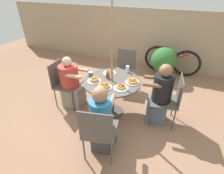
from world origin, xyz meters
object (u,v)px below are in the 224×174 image
at_px(patio_chair_south, 170,98).
at_px(drinking_glass_a, 127,69).
at_px(patio_chair_west, 125,67).
at_px(pancake_plate_c, 94,80).
at_px(diner_south, 160,97).
at_px(pancake_plate_b, 132,82).
at_px(bicycle, 171,61).
at_px(patio_chair_east, 98,130).
at_px(diner_east, 101,122).
at_px(coffee_cup, 91,74).
at_px(pancake_plate_a, 110,73).
at_px(patio_chair_north, 63,81).
at_px(pancake_plate_e, 105,86).
at_px(potted_shrub, 164,61).
at_px(patio_table, 112,86).
at_px(syrup_bottle, 108,76).
at_px(pancake_plate_d, 121,87).
at_px(diner_north, 71,85).

height_order(patio_chair_south, drinking_glass_a, patio_chair_south).
distance_m(patio_chair_west, pancake_plate_c, 1.25).
bearing_deg(drinking_glass_a, diner_south, -23.77).
distance_m(patio_chair_west, pancake_plate_b, 1.12).
height_order(patio_chair_south, bicycle, patio_chair_south).
height_order(patio_chair_east, diner_east, diner_east).
bearing_deg(patio_chair_west, coffee_cup, 66.84).
height_order(pancake_plate_a, pancake_plate_b, pancake_plate_b).
xyz_separation_m(patio_chair_north, drinking_glass_a, (1.22, 0.54, 0.27)).
xyz_separation_m(patio_chair_south, patio_chair_west, (-1.17, 0.91, 0.00)).
distance_m(pancake_plate_a, pancake_plate_e, 0.55).
bearing_deg(diner_south, potted_shrub, -2.35).
xyz_separation_m(patio_chair_south, diner_south, (-0.18, -0.03, -0.00)).
relative_size(patio_chair_east, pancake_plate_c, 3.75).
bearing_deg(patio_table, syrup_bottle, 150.67).
relative_size(diner_east, pancake_plate_d, 4.50).
xyz_separation_m(patio_table, diner_east, (0.20, -0.87, -0.09)).
relative_size(syrup_bottle, potted_shrub, 0.16).
relative_size(pancake_plate_a, syrup_bottle, 1.87).
relative_size(diner_north, pancake_plate_c, 4.31).
bearing_deg(patio_chair_north, patio_chair_west, 135.64).
relative_size(patio_table, potted_shrub, 1.27).
height_order(diner_south, drinking_glass_a, diner_south).
xyz_separation_m(patio_table, pancake_plate_a, (-0.16, 0.26, 0.14)).
xyz_separation_m(pancake_plate_a, pancake_plate_c, (-0.12, -0.41, 0.01)).
distance_m(diner_east, drinking_glass_a, 1.35).
distance_m(pancake_plate_a, pancake_plate_c, 0.43).
bearing_deg(pancake_plate_d, syrup_bottle, 145.26).
xyz_separation_m(pancake_plate_b, pancake_plate_c, (-0.66, -0.23, 0.01)).
distance_m(diner_east, pancake_plate_b, 0.99).
bearing_deg(potted_shrub, patio_chair_south, -78.11).
relative_size(pancake_plate_c, pancake_plate_e, 1.00).
bearing_deg(pancake_plate_d, patio_chair_east, -90.70).
height_order(diner_north, pancake_plate_b, diner_north).
bearing_deg(patio_chair_west, syrup_bottle, 83.79).
relative_size(patio_chair_north, pancake_plate_a, 3.75).
height_order(patio_table, pancake_plate_a, pancake_plate_a).
xyz_separation_m(patio_table, drinking_glass_a, (0.15, 0.45, 0.19)).
distance_m(patio_chair_north, pancake_plate_b, 1.47).
distance_m(diner_south, pancake_plate_c, 1.22).
distance_m(patio_chair_north, diner_north, 0.20).
bearing_deg(coffee_cup, diner_east, -53.39).
height_order(patio_chair_west, pancake_plate_c, patio_chair_west).
height_order(patio_chair_east, patio_chair_west, same).
xyz_separation_m(diner_south, patio_chair_west, (-0.99, 0.94, 0.00)).
relative_size(patio_chair_west, syrup_bottle, 7.02).
distance_m(patio_chair_west, pancake_plate_d, 1.32).
bearing_deg(bicycle, drinking_glass_a, -106.01).
relative_size(patio_table, diner_east, 0.94).
height_order(diner_east, pancake_plate_e, diner_east).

